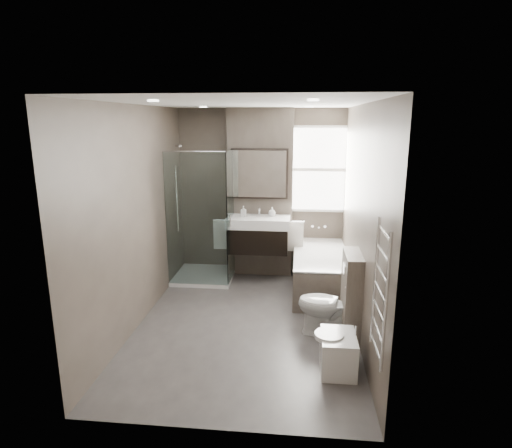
# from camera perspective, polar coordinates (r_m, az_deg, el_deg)

# --- Properties ---
(room) EXTENTS (2.70, 3.90, 2.70)m
(room) POSITION_cam_1_polar(r_m,az_deg,el_deg) (4.96, -1.26, 0.62)
(room) COLOR #494543
(room) RESTS_ON ground
(vanity_pier) EXTENTS (1.00, 0.25, 2.60)m
(vanity_pier) POSITION_cam_1_polar(r_m,az_deg,el_deg) (6.69, 0.60, 4.08)
(vanity_pier) COLOR #534A41
(vanity_pier) RESTS_ON ground
(vanity) EXTENTS (0.95, 0.47, 0.66)m
(vanity) POSITION_cam_1_polar(r_m,az_deg,el_deg) (6.48, 0.30, -1.33)
(vanity) COLOR black
(vanity) RESTS_ON vanity_pier
(mirror_cabinet) EXTENTS (0.86, 0.08, 0.76)m
(mirror_cabinet) POSITION_cam_1_polar(r_m,az_deg,el_deg) (6.49, 0.47, 6.71)
(mirror_cabinet) COLOR black
(mirror_cabinet) RESTS_ON vanity_pier
(towel_left) EXTENTS (0.24, 0.06, 0.44)m
(towel_left) POSITION_cam_1_polar(r_m,az_deg,el_deg) (6.54, -4.61, -1.42)
(towel_left) COLOR silver
(towel_left) RESTS_ON vanity_pier
(towel_right) EXTENTS (0.24, 0.06, 0.44)m
(towel_right) POSITION_cam_1_polar(r_m,az_deg,el_deg) (6.43, 5.26, -1.68)
(towel_right) COLOR silver
(towel_right) RESTS_ON vanity_pier
(shower_enclosure) EXTENTS (0.90, 0.90, 2.00)m
(shower_enclosure) POSITION_cam_1_polar(r_m,az_deg,el_deg) (6.58, -6.29, -3.41)
(shower_enclosure) COLOR white
(shower_enclosure) RESTS_ON ground
(bathtub) EXTENTS (0.75, 1.60, 0.57)m
(bathtub) POSITION_cam_1_polar(r_m,az_deg,el_deg) (6.27, 8.50, -6.06)
(bathtub) COLOR #534A41
(bathtub) RESTS_ON ground
(window) EXTENTS (0.98, 0.06, 1.33)m
(window) POSITION_cam_1_polar(r_m,az_deg,el_deg) (6.72, 8.41, 7.20)
(window) COLOR white
(window) RESTS_ON room
(toilet) EXTENTS (0.78, 0.55, 0.72)m
(toilet) POSITION_cam_1_polar(r_m,az_deg,el_deg) (5.04, 9.69, -10.66)
(toilet) COLOR white
(toilet) RESTS_ON ground
(cistern_box) EXTENTS (0.19, 0.55, 1.00)m
(cistern_box) POSITION_cam_1_polar(r_m,az_deg,el_deg) (4.98, 12.57, -9.37)
(cistern_box) COLOR #534A41
(cistern_box) RESTS_ON ground
(bidet) EXTENTS (0.41, 0.47, 0.49)m
(bidet) POSITION_cam_1_polar(r_m,az_deg,el_deg) (4.47, 10.81, -16.40)
(bidet) COLOR white
(bidet) RESTS_ON ground
(towel_radiator) EXTENTS (0.03, 0.49, 1.10)m
(towel_radiator) POSITION_cam_1_polar(r_m,az_deg,el_deg) (3.52, 16.24, -8.69)
(towel_radiator) COLOR silver
(towel_radiator) RESTS_ON room
(soap_bottle_a) EXTENTS (0.07, 0.08, 0.16)m
(soap_bottle_a) POSITION_cam_1_polar(r_m,az_deg,el_deg) (6.43, -1.68, 1.68)
(soap_bottle_a) COLOR white
(soap_bottle_a) RESTS_ON vanity
(soap_bottle_b) EXTENTS (0.11, 0.11, 0.14)m
(soap_bottle_b) POSITION_cam_1_polar(r_m,az_deg,el_deg) (6.48, 2.14, 1.67)
(soap_bottle_b) COLOR white
(soap_bottle_b) RESTS_ON vanity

